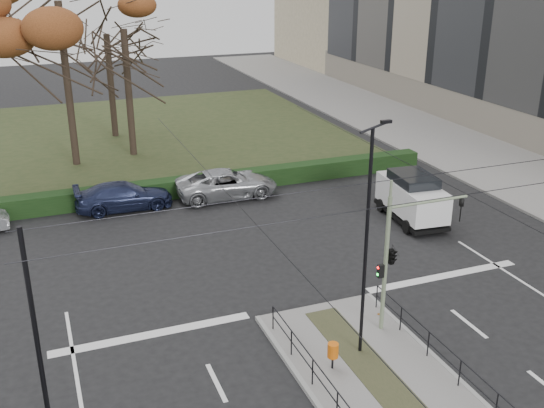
{
  "coord_description": "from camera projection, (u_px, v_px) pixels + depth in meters",
  "views": [
    {
      "loc": [
        -8.95,
        -13.8,
        12.24
      ],
      "look_at": [
        -0.39,
        8.4,
        2.99
      ],
      "focal_mm": 42.0,
      "sensor_mm": 36.0,
      "label": 1
    }
  ],
  "objects": [
    {
      "name": "hedge",
      "position": [
        103.0,
        197.0,
        33.42
      ],
      "size": [
        38.0,
        1.0,
        1.0
      ],
      "primitive_type": "cube",
      "color": "black",
      "rests_on": "ground"
    },
    {
      "name": "litter_bin",
      "position": [
        333.0,
        351.0,
        19.83
      ],
      "size": [
        0.35,
        0.35,
        0.9
      ],
      "color": "black",
      "rests_on": "median_island"
    },
    {
      "name": "ground",
      "position": [
        383.0,
        386.0,
        19.44
      ],
      "size": [
        140.0,
        140.0,
        0.0
      ],
      "primitive_type": "plane",
      "color": "black",
      "rests_on": "ground"
    },
    {
      "name": "sidewalk_east",
      "position": [
        447.0,
        143.0,
        44.58
      ],
      "size": [
        8.0,
        90.0,
        0.14
      ],
      "primitive_type": "cube",
      "color": "slate",
      "rests_on": "ground"
    },
    {
      "name": "rust_tree",
      "position": [
        58.0,
        1.0,
        36.49
      ],
      "size": [
        10.44,
        10.44,
        12.91
      ],
      "color": "black",
      "rests_on": "park"
    },
    {
      "name": "white_van",
      "position": [
        412.0,
        196.0,
        31.3
      ],
      "size": [
        2.41,
        4.67,
        2.41
      ],
      "color": "silver",
      "rests_on": "ground"
    },
    {
      "name": "bare_tree_center",
      "position": [
        107.0,
        42.0,
        43.99
      ],
      "size": [
        6.72,
        6.72,
        9.59
      ],
      "color": "black",
      "rests_on": "park"
    },
    {
      "name": "catenary",
      "position": [
        363.0,
        264.0,
        19.6
      ],
      "size": [
        20.0,
        34.0,
        6.0
      ],
      "color": "black",
      "rests_on": "ground"
    },
    {
      "name": "parked_car_fourth",
      "position": [
        227.0,
        184.0,
        34.55
      ],
      "size": [
        5.55,
        2.65,
        1.53
      ],
      "primitive_type": "imported",
      "rotation": [
        0.0,
        0.0,
        1.55
      ],
      "color": "#9B9DA2",
      "rests_on": "ground"
    },
    {
      "name": "parked_car_third",
      "position": [
        124.0,
        196.0,
        32.88
      ],
      "size": [
        4.96,
        2.04,
        1.44
      ],
      "primitive_type": "imported",
      "rotation": [
        0.0,
        0.0,
        1.56
      ],
      "color": "#1B213F",
      "rests_on": "ground"
    },
    {
      "name": "park",
      "position": [
        79.0,
        141.0,
        45.23
      ],
      "size": [
        38.0,
        26.0,
        0.1
      ],
      "primitive_type": "cube",
      "color": "#263118",
      "rests_on": "ground"
    },
    {
      "name": "streetlamp_median_far",
      "position": [
        367.0,
        242.0,
        19.53
      ],
      "size": [
        0.65,
        0.13,
        7.73
      ],
      "color": "black",
      "rests_on": "median_island"
    },
    {
      "name": "bare_tree_near",
      "position": [
        124.0,
        39.0,
        39.33
      ],
      "size": [
        6.68,
        6.68,
        10.67
      ],
      "color": "black",
      "rests_on": "park"
    },
    {
      "name": "traffic_light",
      "position": [
        394.0,
        253.0,
        21.3
      ],
      "size": [
        3.33,
        1.91,
        4.9
      ],
      "color": "gray",
      "rests_on": "median_island"
    }
  ]
}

